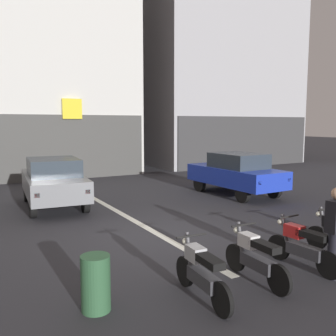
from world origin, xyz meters
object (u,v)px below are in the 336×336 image
object	(u,v)px
car_grey_crossing_near	(54,181)
person_by_motorcycles	(336,233)
motorcycle_silver_row_leftmost	(201,272)
motorcycle_white_row_left_mid	(255,257)
motorcycle_red_row_centre	(302,246)
car_blue_parked_kerbside	(236,172)
car_white_down_street	(86,156)
trash_bin	(96,283)

from	to	relation	value
car_grey_crossing_near	person_by_motorcycles	bearing A→B (deg)	-69.63
motorcycle_silver_row_leftmost	motorcycle_white_row_left_mid	bearing A→B (deg)	4.31
car_grey_crossing_near	motorcycle_silver_row_leftmost	xyz separation A→B (m)	(0.57, -7.88, -0.43)
motorcycle_red_row_centre	person_by_motorcycles	xyz separation A→B (m)	(0.13, -0.61, 0.40)
car_blue_parked_kerbside	person_by_motorcycles	world-z (taller)	person_by_motorcycles
motorcycle_silver_row_leftmost	motorcycle_red_row_centre	size ratio (longest dim) A/B	1.00
person_by_motorcycles	car_white_down_street	bearing A→B (deg)	88.18
car_grey_crossing_near	trash_bin	distance (m)	7.48
car_blue_parked_kerbside	motorcycle_silver_row_leftmost	xyz separation A→B (m)	(-6.10, -6.57, -0.43)
trash_bin	person_by_motorcycles	bearing A→B (deg)	-13.38
car_blue_parked_kerbside	motorcycle_white_row_left_mid	distance (m)	8.13
person_by_motorcycles	trash_bin	bearing A→B (deg)	166.62
car_blue_parked_kerbside	car_white_down_street	distance (m)	10.11
motorcycle_red_row_centre	trash_bin	size ratio (longest dim) A/B	1.97
car_blue_parked_kerbside	trash_bin	distance (m)	9.80
motorcycle_white_row_left_mid	trash_bin	xyz separation A→B (m)	(-2.77, 0.39, -0.03)
motorcycle_silver_row_leftmost	car_blue_parked_kerbside	bearing A→B (deg)	47.11
motorcycle_red_row_centre	trash_bin	bearing A→B (deg)	174.71
motorcycle_silver_row_leftmost	trash_bin	size ratio (longest dim) A/B	1.97
car_grey_crossing_near	car_blue_parked_kerbside	size ratio (longest dim) A/B	1.02
car_white_down_street	trash_bin	world-z (taller)	car_white_down_street
car_white_down_street	motorcycle_red_row_centre	bearing A→B (deg)	-92.36
motorcycle_silver_row_leftmost	person_by_motorcycles	bearing A→B (deg)	-10.99
motorcycle_white_row_left_mid	motorcycle_red_row_centre	distance (m)	1.20
motorcycle_red_row_centre	person_by_motorcycles	world-z (taller)	person_by_motorcycles
car_blue_parked_kerbside	trash_bin	size ratio (longest dim) A/B	4.88
motorcycle_silver_row_leftmost	trash_bin	xyz separation A→B (m)	(-1.57, 0.48, -0.03)
car_grey_crossing_near	motorcycle_silver_row_leftmost	size ratio (longest dim) A/B	2.53
motorcycle_red_row_centre	car_white_down_street	bearing A→B (deg)	87.64
car_blue_parked_kerbside	motorcycle_silver_row_leftmost	distance (m)	8.98
car_blue_parked_kerbside	motorcycle_red_row_centre	size ratio (longest dim) A/B	2.48
car_white_down_street	motorcycle_white_row_left_mid	bearing A→B (deg)	-96.61
trash_bin	motorcycle_white_row_left_mid	bearing A→B (deg)	-8.08
car_white_down_street	motorcycle_silver_row_leftmost	xyz separation A→B (m)	(-3.07, -16.21, -0.43)
car_white_down_street	trash_bin	bearing A→B (deg)	-106.44
car_white_down_street	motorcycle_red_row_centre	xyz separation A→B (m)	(-0.66, -16.10, -0.43)
car_grey_crossing_near	car_white_down_street	bearing A→B (deg)	66.39
car_grey_crossing_near	motorcycle_red_row_centre	distance (m)	8.33
person_by_motorcycles	car_grey_crossing_near	bearing A→B (deg)	110.37
motorcycle_white_row_left_mid	person_by_motorcycles	world-z (taller)	person_by_motorcycles
person_by_motorcycles	motorcycle_red_row_centre	bearing A→B (deg)	102.31
car_grey_crossing_near	trash_bin	size ratio (longest dim) A/B	4.98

